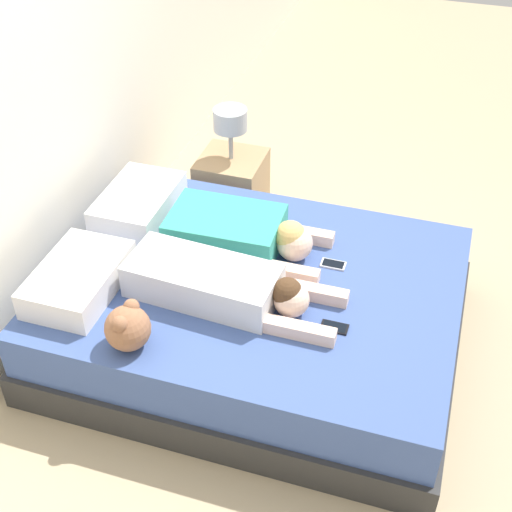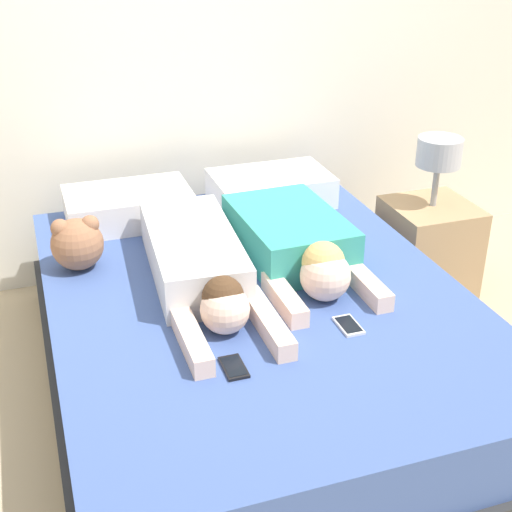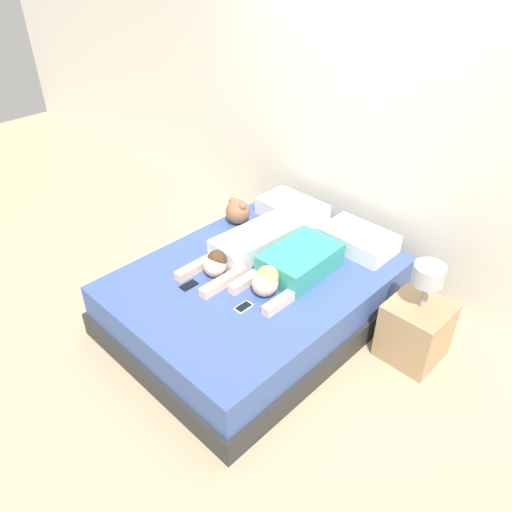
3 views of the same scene
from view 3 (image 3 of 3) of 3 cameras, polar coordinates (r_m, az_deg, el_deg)
The scene contains 11 objects.
ground_plane at distance 4.10m, azimuth 0.00°, elevation -7.03°, with size 12.00×12.00×0.00m, color tan.
wall_back at distance 4.27m, azimuth 11.92°, elevation 14.41°, with size 12.00×0.06×2.60m.
bed at distance 3.96m, azimuth 0.00°, elevation -4.58°, with size 1.64×2.14×0.46m.
pillow_head_left at distance 4.48m, azimuth 4.15°, elevation 5.33°, with size 0.58×0.37×0.15m.
pillow_head_right at distance 4.13m, azimuth 11.59°, elevation 1.84°, with size 0.58×0.37×0.15m.
person_left at distance 3.94m, azimuth -0.89°, elevation 1.08°, with size 0.38×1.10×0.20m.
person_right at distance 3.72m, azimuth 4.15°, elevation -1.13°, with size 0.42×0.87×0.22m.
cell_phone_left at distance 3.71m, azimuth -7.68°, elevation -3.33°, with size 0.07×0.13×0.01m.
cell_phone_right at distance 3.49m, azimuth -1.43°, elevation -5.86°, with size 0.07×0.13×0.01m.
plush_toy at distance 4.37m, azimuth -2.10°, elevation 5.15°, with size 0.22×0.22×0.23m.
nightstand at distance 3.80m, azimuth 17.78°, elevation -7.70°, with size 0.41×0.41×0.81m.
Camera 3 is at (2.14, -2.18, 2.74)m, focal length 35.00 mm.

